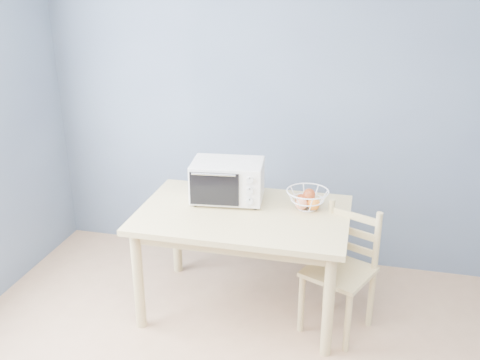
% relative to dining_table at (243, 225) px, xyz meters
% --- Properties ---
extents(room, '(4.01, 4.51, 2.61)m').
position_rel_dining_table_xyz_m(room, '(0.22, -1.43, 0.65)').
color(room, tan).
rests_on(room, ground).
extents(dining_table, '(1.40, 0.90, 0.75)m').
position_rel_dining_table_xyz_m(dining_table, '(0.00, 0.00, 0.00)').
color(dining_table, '#E2CB88').
rests_on(dining_table, ground).
extents(toaster_oven, '(0.52, 0.40, 0.29)m').
position_rel_dining_table_xyz_m(toaster_oven, '(-0.17, 0.16, 0.25)').
color(toaster_oven, white).
rests_on(toaster_oven, dining_table).
extents(fruit_basket, '(0.37, 0.37, 0.15)m').
position_rel_dining_table_xyz_m(fruit_basket, '(0.41, 0.15, 0.17)').
color(fruit_basket, white).
rests_on(fruit_basket, dining_table).
extents(dining_chair, '(0.52, 0.52, 0.84)m').
position_rel_dining_table_xyz_m(dining_chair, '(0.67, -0.05, -0.23)').
color(dining_chair, '#E2CB88').
rests_on(dining_chair, ground).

